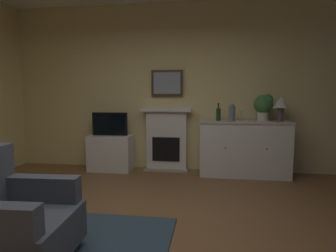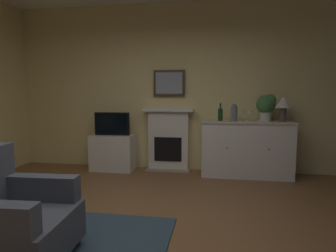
% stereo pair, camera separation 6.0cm
% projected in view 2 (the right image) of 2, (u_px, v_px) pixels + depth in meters
% --- Properties ---
extents(ground_plane, '(5.84, 5.34, 0.10)m').
position_uv_depth(ground_plane, '(131.00, 246.00, 2.65)').
color(ground_plane, brown).
rests_on(ground_plane, ground).
extents(wall_rear, '(5.84, 0.06, 2.91)m').
position_uv_depth(wall_rear, '(173.00, 88.00, 5.06)').
color(wall_rear, '#EAD68C').
rests_on(wall_rear, ground_plane).
extents(fireplace_unit, '(0.87, 0.30, 1.10)m').
position_uv_depth(fireplace_unit, '(169.00, 139.00, 5.05)').
color(fireplace_unit, white).
rests_on(fireplace_unit, ground_plane).
extents(framed_picture, '(0.55, 0.04, 0.45)m').
position_uv_depth(framed_picture, '(169.00, 83.00, 4.98)').
color(framed_picture, '#473323').
extents(sideboard_cabinet, '(1.46, 0.49, 0.91)m').
position_uv_depth(sideboard_cabinet, '(246.00, 149.00, 4.67)').
color(sideboard_cabinet, white).
rests_on(sideboard_cabinet, ground_plane).
extents(table_lamp, '(0.26, 0.26, 0.40)m').
position_uv_depth(table_lamp, '(283.00, 104.00, 4.50)').
color(table_lamp, '#4C4742').
rests_on(table_lamp, sideboard_cabinet).
extents(wine_bottle, '(0.08, 0.08, 0.29)m').
position_uv_depth(wine_bottle, '(220.00, 114.00, 4.67)').
color(wine_bottle, '#193F1E').
rests_on(wine_bottle, sideboard_cabinet).
extents(wine_glass_left, '(0.07, 0.07, 0.16)m').
position_uv_depth(wine_glass_left, '(243.00, 114.00, 4.59)').
color(wine_glass_left, silver).
rests_on(wine_glass_left, sideboard_cabinet).
extents(wine_glass_center, '(0.07, 0.07, 0.16)m').
position_uv_depth(wine_glass_center, '(250.00, 114.00, 4.54)').
color(wine_glass_center, silver).
rests_on(wine_glass_center, sideboard_cabinet).
extents(vase_decorative, '(0.11, 0.11, 0.28)m').
position_uv_depth(vase_decorative, '(234.00, 113.00, 4.59)').
color(vase_decorative, slate).
rests_on(vase_decorative, sideboard_cabinet).
extents(tv_cabinet, '(0.75, 0.42, 0.63)m').
position_uv_depth(tv_cabinet, '(113.00, 152.00, 5.07)').
color(tv_cabinet, white).
rests_on(tv_cabinet, ground_plane).
extents(tv_set, '(0.62, 0.07, 0.40)m').
position_uv_depth(tv_set, '(112.00, 124.00, 4.99)').
color(tv_set, black).
rests_on(tv_set, tv_cabinet).
extents(potted_plant_small, '(0.30, 0.30, 0.43)m').
position_uv_depth(potted_plant_small, '(266.00, 105.00, 4.59)').
color(potted_plant_small, beige).
rests_on(potted_plant_small, sideboard_cabinet).
extents(armchair, '(0.85, 0.82, 0.92)m').
position_uv_depth(armchair, '(9.00, 219.00, 2.22)').
color(armchair, '#474C56').
rests_on(armchair, ground_plane).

